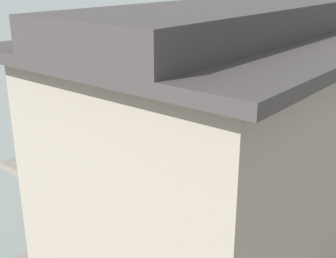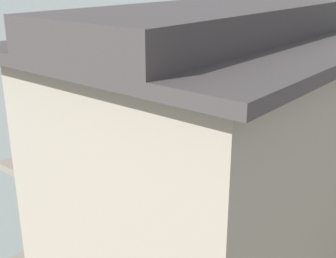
{
  "view_description": "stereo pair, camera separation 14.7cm",
  "coord_description": "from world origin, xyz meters",
  "px_view_note": "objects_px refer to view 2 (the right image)",
  "views": [
    {
      "loc": [
        17.5,
        -1.47,
        10.23
      ],
      "look_at": [
        2.38,
        17.07,
        1.7
      ],
      "focal_mm": 47.97,
      "sensor_mm": 36.0,
      "label": 1
    },
    {
      "loc": [
        17.62,
        -1.38,
        10.23
      ],
      "look_at": [
        2.38,
        17.07,
        1.7
      ],
      "focal_mm": 47.97,
      "sensor_mm": 36.0,
      "label": 2
    }
  ],
  "objects_px": {
    "boat_moored_third": "(300,91)",
    "house_waterfront_second": "(296,158)",
    "house_waterfront_nearest": "(198,195)",
    "boat_moored_nearest": "(235,71)",
    "boat_upstream_distant": "(103,246)",
    "boat_moored_second": "(291,65)"
  },
  "relations": [
    {
      "from": "boat_moored_third",
      "to": "boat_upstream_distant",
      "type": "height_order",
      "value": "boat_upstream_distant"
    },
    {
      "from": "boat_moored_nearest",
      "to": "boat_upstream_distant",
      "type": "distance_m",
      "value": 33.14
    },
    {
      "from": "boat_moored_third",
      "to": "house_waterfront_nearest",
      "type": "xyz_separation_m",
      "value": [
        9.61,
        -28.63,
        4.87
      ]
    },
    {
      "from": "boat_moored_second",
      "to": "house_waterfront_second",
      "type": "relative_size",
      "value": 0.48
    },
    {
      "from": "boat_moored_third",
      "to": "house_waterfront_second",
      "type": "distance_m",
      "value": 24.28
    },
    {
      "from": "boat_moored_second",
      "to": "boat_upstream_distant",
      "type": "bearing_deg",
      "value": -75.25
    },
    {
      "from": "boat_moored_nearest",
      "to": "house_waterfront_nearest",
      "type": "height_order",
      "value": "house_waterfront_nearest"
    },
    {
      "from": "boat_upstream_distant",
      "to": "house_waterfront_second",
      "type": "relative_size",
      "value": 0.56
    },
    {
      "from": "boat_moored_nearest",
      "to": "boat_upstream_distant",
      "type": "xyz_separation_m",
      "value": [
        12.89,
        -30.53,
        0.13
      ]
    },
    {
      "from": "boat_moored_third",
      "to": "house_waterfront_second",
      "type": "height_order",
      "value": "house_waterfront_second"
    },
    {
      "from": "house_waterfront_nearest",
      "to": "house_waterfront_second",
      "type": "height_order",
      "value": "house_waterfront_nearest"
    },
    {
      "from": "boat_moored_second",
      "to": "boat_upstream_distant",
      "type": "xyz_separation_m",
      "value": [
        9.87,
        -37.49,
        0.15
      ]
    },
    {
      "from": "boat_moored_third",
      "to": "boat_moored_second",
      "type": "bearing_deg",
      "value": 119.01
    },
    {
      "from": "boat_moored_second",
      "to": "boat_moored_third",
      "type": "relative_size",
      "value": 0.78
    },
    {
      "from": "boat_moored_second",
      "to": "boat_moored_third",
      "type": "height_order",
      "value": "boat_moored_third"
    },
    {
      "from": "boat_moored_nearest",
      "to": "boat_upstream_distant",
      "type": "height_order",
      "value": "boat_upstream_distant"
    },
    {
      "from": "boat_moored_third",
      "to": "house_waterfront_nearest",
      "type": "distance_m",
      "value": 30.59
    },
    {
      "from": "boat_moored_nearest",
      "to": "house_waterfront_second",
      "type": "distance_m",
      "value": 31.69
    },
    {
      "from": "boat_moored_nearest",
      "to": "house_waterfront_second",
      "type": "relative_size",
      "value": 0.56
    },
    {
      "from": "boat_moored_third",
      "to": "house_waterfront_nearest",
      "type": "bearing_deg",
      "value": -71.45
    },
    {
      "from": "boat_moored_third",
      "to": "house_waterfront_second",
      "type": "bearing_deg",
      "value": -67.19
    },
    {
      "from": "boat_upstream_distant",
      "to": "house_waterfront_second",
      "type": "bearing_deg",
      "value": 42.45
    }
  ]
}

